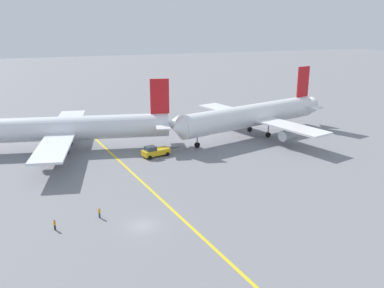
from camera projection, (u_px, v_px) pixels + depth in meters
name	position (u px, v px, depth m)	size (l,w,h in m)	color
ground_plane	(143.00, 225.00, 60.87)	(600.00, 600.00, 0.00)	gray
taxiway_stripe	(156.00, 195.00, 71.38)	(0.50, 120.00, 0.01)	yellow
airliner_at_gate_left	(52.00, 129.00, 94.03)	(59.38, 44.88, 16.08)	white
airliner_being_pushed	(252.00, 116.00, 105.92)	(47.40, 42.33, 16.72)	white
pushback_tug	(155.00, 151.00, 91.10)	(9.40, 4.07, 2.80)	gold
ground_crew_marshaller_foreground	(55.00, 225.00, 59.31)	(0.36, 0.47, 1.58)	black
ground_crew_ramp_agent_by_cones	(99.00, 213.00, 62.93)	(0.36, 0.36, 1.70)	#2D3351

